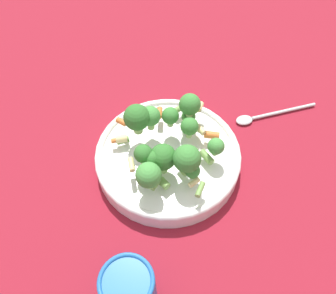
% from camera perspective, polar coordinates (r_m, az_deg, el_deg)
% --- Properties ---
extents(ground_plane, '(3.00, 3.00, 0.00)m').
position_cam_1_polar(ground_plane, '(0.63, 0.00, -2.64)').
color(ground_plane, maroon).
extents(bowl, '(0.27, 0.27, 0.04)m').
position_cam_1_polar(bowl, '(0.62, 0.00, -1.58)').
color(bowl, white).
rests_on(bowl, ground_plane).
extents(pasta_salad, '(0.22, 0.20, 0.08)m').
position_cam_1_polar(pasta_salad, '(0.56, -0.19, 1.22)').
color(pasta_salad, '#8CB766').
rests_on(pasta_salad, bowl).
extents(cup, '(0.07, 0.07, 0.11)m').
position_cam_1_polar(cup, '(0.49, -6.65, -23.66)').
color(cup, '#2366B2').
rests_on(cup, ground_plane).
extents(spoon, '(0.14, 0.14, 0.01)m').
position_cam_1_polar(spoon, '(0.73, 16.03, 5.18)').
color(spoon, silver).
rests_on(spoon, ground_plane).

